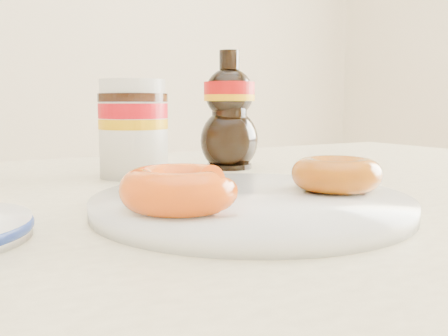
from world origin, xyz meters
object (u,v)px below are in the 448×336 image
dining_table (226,263)px  plate (251,203)px  donut_whole (336,174)px  nutella_jar (133,125)px  donut_bitten (180,189)px  syrup_bottle (229,110)px

dining_table → plate: size_ratio=4.74×
donut_whole → nutella_jar: bearing=111.2°
donut_bitten → nutella_jar: 0.30m
donut_bitten → donut_whole: bearing=-11.2°
dining_table → syrup_bottle: bearing=58.1°
donut_whole → syrup_bottle: 0.30m
donut_whole → nutella_jar: 0.30m
plate → donut_whole: (0.09, -0.02, 0.02)m
donut_whole → syrup_bottle: (0.05, 0.29, 0.06)m
dining_table → donut_bitten: 0.20m
plate → donut_bitten: 0.09m
donut_bitten → nutella_jar: bearing=63.8°
dining_table → nutella_jar: 0.23m
dining_table → donut_whole: 0.17m
plate → syrup_bottle: 0.32m
dining_table → donut_bitten: (-0.11, -0.12, 0.11)m
dining_table → plate: bearing=-107.3°
nutella_jar → syrup_bottle: (0.16, 0.01, 0.02)m
plate → donut_whole: 0.10m
dining_table → donut_whole: bearing=-61.7°
plate → syrup_bottle: (0.14, 0.28, 0.08)m
nutella_jar → plate: bearing=-86.3°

